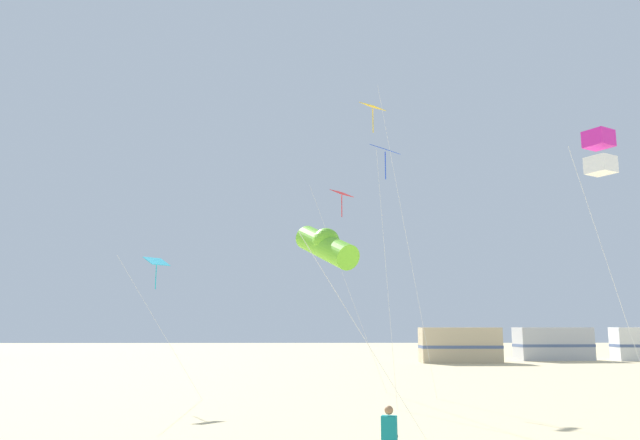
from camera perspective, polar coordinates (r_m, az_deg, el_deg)
The scene contains 9 objects.
kite_flyer_standing at distance 14.61m, azimuth 6.56°, elevation -18.96°, with size 0.44×0.56×1.16m.
kite_diamond_cyan at distance 27.21m, azimuth -15.04°, elevation -4.17°, with size 3.33×2.94×5.89m.
kite_tube_lime at distance 17.00m, azimuth 0.58°, elevation -2.41°, with size 3.50×3.84×5.85m.
kite_diamond_gold at distance 27.20m, azimuth 5.24°, elevation 9.34°, with size 3.05×3.05×12.71m.
kite_diamond_blue at distance 23.81m, azimuth 6.13°, elevation 5.67°, with size 1.22×1.22×9.90m.
kite_diamond_scarlet at distance 29.97m, azimuth 2.09°, elevation 1.81°, with size 3.48×2.47×9.61m.
kite_box_magenta at distance 17.41m, azimuth 24.71°, elevation 5.75°, with size 1.62×1.48×7.94m.
rv_van_tan at distance 51.67m, azimuth 12.96°, elevation -11.34°, with size 6.48×2.44×2.80m.
rv_van_silver at distance 57.46m, azimuth 20.99°, elevation -10.77°, with size 6.58×2.76×2.80m.
Camera 1 is at (-0.00, -7.18, 2.94)m, focal length 34.19 mm.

